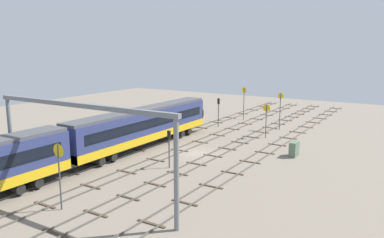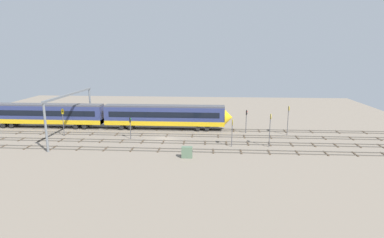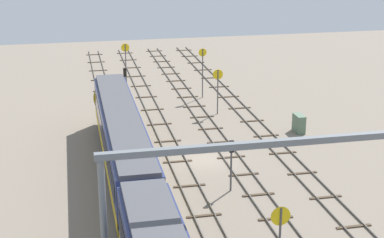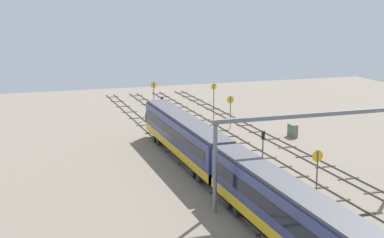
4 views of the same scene
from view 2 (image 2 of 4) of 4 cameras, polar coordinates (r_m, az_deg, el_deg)
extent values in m
plane|color=gray|center=(57.53, -4.89, -3.55)|extent=(107.68, 107.68, 0.00)
cube|color=#59544C|center=(50.35, -6.18, -5.79)|extent=(91.68, 0.07, 0.16)
cube|color=#59544C|center=(51.70, -5.90, -5.30)|extent=(91.68, 0.07, 0.16)
cube|color=#473828|center=(61.13, -31.09, -4.32)|extent=(0.24, 2.40, 0.08)
cube|color=#473828|center=(58.76, -27.58, -4.55)|extent=(0.24, 2.40, 0.08)
cube|color=#473828|center=(56.63, -23.79, -4.79)|extent=(0.24, 2.40, 0.08)
cube|color=#473828|center=(54.76, -19.72, -5.01)|extent=(0.24, 2.40, 0.08)
cube|color=#473828|center=(53.19, -15.39, -5.23)|extent=(0.24, 2.40, 0.08)
cube|color=#473828|center=(51.94, -10.81, -5.42)|extent=(0.24, 2.40, 0.08)
cube|color=#473828|center=(51.04, -6.04, -5.59)|extent=(0.24, 2.40, 0.08)
cube|color=#473828|center=(50.49, -1.13, -5.72)|extent=(0.24, 2.40, 0.08)
cube|color=#473828|center=(50.32, 3.86, -5.80)|extent=(0.24, 2.40, 0.08)
cube|color=#473828|center=(50.53, 8.84, -5.85)|extent=(0.24, 2.40, 0.08)
cube|color=#473828|center=(51.11, 13.75, -5.85)|extent=(0.24, 2.40, 0.08)
cube|color=#473828|center=(52.05, 18.51, -5.81)|extent=(0.24, 2.40, 0.08)
cube|color=#473828|center=(53.34, 23.07, -5.74)|extent=(0.24, 2.40, 0.08)
cube|color=#473828|center=(54.94, 27.39, -5.63)|extent=(0.24, 2.40, 0.08)
cube|color=#473828|center=(56.83, 31.44, -5.51)|extent=(0.24, 2.40, 0.08)
cube|color=#59544C|center=(54.66, -5.36, -4.32)|extent=(91.68, 0.07, 0.16)
cube|color=#59544C|center=(56.02, -5.13, -3.91)|extent=(91.68, 0.07, 0.16)
cube|color=#473828|center=(66.51, -31.11, -3.10)|extent=(0.24, 2.40, 0.08)
cube|color=#473828|center=(64.50, -28.43, -3.24)|extent=(0.24, 2.40, 0.08)
cube|color=#473828|center=(62.63, -25.58, -3.39)|extent=(0.24, 2.40, 0.08)
cube|color=#473828|center=(60.93, -22.57, -3.53)|extent=(0.24, 2.40, 0.08)
cube|color=#473828|center=(59.40, -19.39, -3.67)|extent=(0.24, 2.40, 0.08)
cube|color=#473828|center=(58.07, -16.05, -3.81)|extent=(0.24, 2.40, 0.08)
cube|color=#473828|center=(56.94, -12.57, -3.93)|extent=(0.24, 2.40, 0.08)
cube|color=#473828|center=(56.03, -8.96, -4.05)|extent=(0.24, 2.40, 0.08)
cube|color=#473828|center=(55.35, -5.24, -4.15)|extent=(0.24, 2.40, 0.08)
cube|color=#473828|center=(54.91, -1.45, -4.24)|extent=(0.24, 2.40, 0.08)
cube|color=#473828|center=(54.70, 2.39, -4.31)|extent=(0.24, 2.40, 0.08)
cube|color=#473828|center=(54.75, 6.24, -4.36)|extent=(0.24, 2.40, 0.08)
cube|color=#473828|center=(55.04, 10.07, -4.39)|extent=(0.24, 2.40, 0.08)
cube|color=#473828|center=(55.57, 13.84, -4.40)|extent=(0.24, 2.40, 0.08)
cube|color=#473828|center=(56.33, 17.53, -4.39)|extent=(0.24, 2.40, 0.08)
cube|color=#473828|center=(57.32, 21.10, -4.36)|extent=(0.24, 2.40, 0.08)
cube|color=#473828|center=(58.52, 24.53, -4.32)|extent=(0.24, 2.40, 0.08)
cube|color=#473828|center=(59.92, 27.82, -4.27)|extent=(0.24, 2.40, 0.08)
cube|color=#473828|center=(61.51, 30.95, -4.21)|extent=(0.24, 2.40, 0.08)
cube|color=#59544C|center=(59.01, -4.66, -3.07)|extent=(91.68, 0.07, 0.16)
cube|color=#59544C|center=(60.38, -4.46, -2.71)|extent=(91.68, 0.07, 0.16)
cube|color=#473828|center=(69.97, -28.75, -2.16)|extent=(0.24, 2.40, 0.08)
cube|color=#473828|center=(67.51, -25.29, -2.30)|extent=(0.24, 2.40, 0.08)
cube|color=#473828|center=(65.31, -21.58, -2.44)|extent=(0.24, 2.40, 0.08)
cube|color=#473828|center=(63.41, -17.63, -2.57)|extent=(0.24, 2.40, 0.08)
cube|color=#473828|center=(61.82, -13.46, -2.70)|extent=(0.24, 2.40, 0.08)
cube|color=#473828|center=(60.58, -9.09, -2.82)|extent=(0.24, 2.40, 0.08)
cube|color=#473828|center=(59.70, -4.56, -2.92)|extent=(0.24, 2.40, 0.08)
cube|color=#473828|center=(59.21, 0.07, -3.01)|extent=(0.24, 2.40, 0.08)
cube|color=#473828|center=(59.10, 4.75, -3.08)|extent=(0.24, 2.40, 0.08)
cube|color=#473828|center=(59.39, 9.42, -3.13)|extent=(0.24, 2.40, 0.08)
cube|color=#473828|center=(60.07, 14.01, -3.16)|extent=(0.24, 2.40, 0.08)
cube|color=#473828|center=(61.12, 18.47, -3.17)|extent=(0.24, 2.40, 0.08)
cube|color=#473828|center=(62.53, 22.75, -3.16)|extent=(0.24, 2.40, 0.08)
cube|color=#473828|center=(64.27, 26.83, -3.13)|extent=(0.24, 2.40, 0.08)
cube|color=#473828|center=(66.31, 30.67, -3.10)|extent=(0.24, 2.40, 0.08)
cube|color=#59544C|center=(63.39, -4.06, -1.98)|extent=(91.68, 0.07, 0.16)
cube|color=#59544C|center=(64.77, -3.89, -1.68)|extent=(91.68, 0.07, 0.16)
cube|color=#473828|center=(75.94, -29.57, -1.23)|extent=(0.24, 2.40, 0.08)
cube|color=#473828|center=(73.27, -26.24, -1.33)|extent=(0.24, 2.40, 0.08)
cube|color=#473828|center=(70.87, -22.67, -1.43)|extent=(0.24, 2.40, 0.08)
cube|color=#473828|center=(68.76, -18.86, -1.53)|extent=(0.24, 2.40, 0.08)
cube|color=#473828|center=(66.98, -14.84, -1.63)|extent=(0.24, 2.40, 0.08)
cube|color=#473828|center=(65.54, -10.61, -1.73)|extent=(0.24, 2.40, 0.08)
cube|color=#473828|center=(64.47, -6.22, -1.82)|extent=(0.24, 2.40, 0.08)
cube|color=#473828|center=(63.80, -1.71, -1.90)|extent=(0.24, 2.40, 0.08)
cube|color=#473828|center=(63.52, 2.87, -1.98)|extent=(0.24, 2.40, 0.08)
cube|color=#473828|center=(63.66, 7.47, -2.03)|extent=(0.24, 2.40, 0.08)
cube|color=#473828|center=(64.20, 12.01, -2.08)|extent=(0.24, 2.40, 0.08)
cube|color=#473828|center=(65.13, 16.45, -2.11)|extent=(0.24, 2.40, 0.08)
cube|color=#473828|center=(66.44, 20.74, -2.13)|extent=(0.24, 2.40, 0.08)
cube|color=#473828|center=(68.11, 24.84, -2.14)|extent=(0.24, 2.40, 0.08)
cube|color=#473828|center=(70.11, 28.73, -2.14)|extent=(0.24, 2.40, 0.08)
cube|color=navy|center=(63.62, -4.97, 0.62)|extent=(24.00, 2.90, 3.60)
cube|color=gold|center=(63.90, -4.95, -0.57)|extent=(24.00, 2.94, 0.90)
cube|color=#4C4C51|center=(63.26, -5.01, 2.35)|extent=(24.00, 2.50, 0.30)
cube|color=black|center=(62.12, -5.18, 0.74)|extent=(22.00, 0.04, 1.10)
cube|color=black|center=(64.95, -4.79, 1.25)|extent=(22.00, 0.04, 1.10)
cylinder|color=black|center=(65.94, -12.33, -1.21)|extent=(0.90, 2.70, 0.90)
cylinder|color=black|center=(65.46, -10.82, -1.24)|extent=(0.90, 2.70, 0.90)
cylinder|color=black|center=(63.44, 1.13, -1.45)|extent=(0.90, 2.70, 0.90)
cylinder|color=black|center=(63.39, 2.75, -1.47)|extent=(0.90, 2.70, 0.90)
cube|color=navy|center=(71.68, -24.97, 0.83)|extent=(24.00, 2.90, 3.60)
cube|color=gold|center=(71.93, -24.88, -0.23)|extent=(24.00, 2.94, 0.90)
cube|color=#4C4C51|center=(71.36, -25.11, 2.36)|extent=(24.00, 2.50, 0.30)
cube|color=black|center=(70.35, -25.57, 0.93)|extent=(22.00, 0.04, 1.10)
cube|color=black|center=(72.87, -24.46, 1.39)|extent=(22.00, 0.04, 1.10)
cylinder|color=black|center=(76.58, -30.47, -0.78)|extent=(0.90, 2.70, 0.90)
cylinder|color=black|center=(75.58, -29.34, -0.81)|extent=(0.90, 2.70, 0.90)
cylinder|color=black|center=(69.14, -19.87, -1.05)|extent=(0.90, 2.70, 0.90)
cylinder|color=black|center=(68.44, -18.49, -1.08)|extent=(0.90, 2.70, 0.90)
cone|color=gold|center=(63.01, 6.61, 0.30)|extent=(1.60, 3.24, 3.24)
cylinder|color=slate|center=(53.86, -24.92, -1.50)|extent=(0.36, 0.36, 7.75)
cylinder|color=slate|center=(69.98, -17.89, 1.98)|extent=(0.36, 0.36, 7.75)
cube|color=slate|center=(61.14, -21.23, 4.19)|extent=(0.40, 18.78, 0.35)
cylinder|color=#4C4C51|center=(63.14, -22.25, -0.60)|extent=(0.12, 0.12, 5.16)
cylinder|color=yellow|center=(62.72, -22.38, 1.28)|extent=(0.05, 1.04, 1.04)
cube|color=black|center=(62.71, -22.35, 1.28)|extent=(0.02, 0.47, 0.12)
cylinder|color=#4C4C51|center=(61.89, 16.94, -0.29)|extent=(0.12, 0.12, 5.52)
cylinder|color=yellow|center=(61.46, 17.11, 1.84)|extent=(0.05, 0.95, 0.95)
cube|color=black|center=(61.47, 17.14, 1.84)|extent=(0.02, 0.43, 0.12)
cylinder|color=#4C4C51|center=(53.24, 13.88, -2.07)|extent=(0.12, 0.12, 5.56)
cylinder|color=yellow|center=(52.73, 14.05, 0.44)|extent=(0.05, 0.89, 0.89)
cube|color=black|center=(52.73, 14.08, 0.44)|extent=(0.02, 0.40, 0.12)
cylinder|color=#4C4C51|center=(52.45, 7.24, -2.54)|extent=(0.12, 0.12, 4.64)
cylinder|color=yellow|center=(52.01, 7.34, -0.57)|extent=(0.05, 1.04, 1.04)
cube|color=black|center=(52.01, 7.37, -0.57)|extent=(0.02, 0.47, 0.12)
cylinder|color=#4C4C51|center=(61.63, 9.75, -0.89)|extent=(0.14, 0.14, 3.61)
cube|color=black|center=(61.17, 9.82, 1.16)|extent=(0.20, 0.32, 0.90)
sphere|color=red|center=(61.14, 9.93, 1.34)|extent=(0.20, 0.20, 0.20)
sphere|color=#262626|center=(61.22, 9.92, 0.98)|extent=(0.20, 0.20, 0.20)
cylinder|color=#4C4C51|center=(57.91, -11.06, -2.08)|extent=(0.14, 0.14, 3.04)
cube|color=black|center=(57.46, -11.14, -0.18)|extent=(0.20, 0.32, 0.90)
sphere|color=green|center=(57.39, -11.04, 0.01)|extent=(0.20, 0.20, 0.20)
sphere|color=#262626|center=(57.47, -11.03, -0.37)|extent=(0.20, 0.20, 0.20)
cube|color=#597259|center=(47.05, -0.92, -6.04)|extent=(1.59, 0.77, 1.69)
cube|color=#333333|center=(46.91, 0.07, -5.76)|extent=(0.02, 0.54, 0.24)
camera|label=1|loc=(56.17, -51.38, 4.32)|focal=35.96mm
camera|label=3|loc=(83.67, -35.97, 12.05)|focal=54.88mm
camera|label=4|loc=(105.17, -37.29, 10.96)|focal=52.26mm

